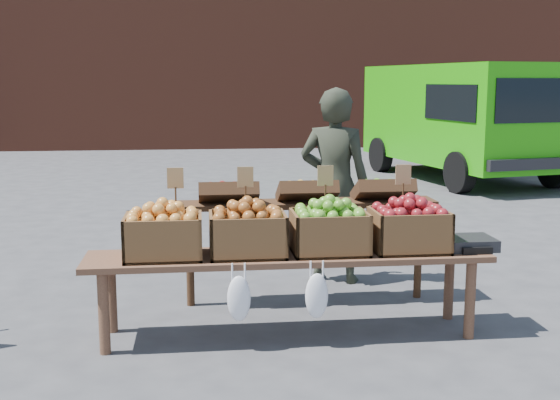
{
  "coord_description": "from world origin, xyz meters",
  "views": [
    {
      "loc": [
        -0.4,
        -4.79,
        1.71
      ],
      "look_at": [
        0.19,
        0.25,
        0.85
      ],
      "focal_mm": 45.0,
      "sensor_mm": 36.0,
      "label": 1
    }
  ],
  "objects": [
    {
      "name": "ground",
      "position": [
        0.0,
        0.0,
        0.0
      ],
      "size": [
        80.0,
        80.0,
        0.0
      ],
      "primitive_type": "plane",
      "color": "#424244"
    },
    {
      "name": "delivery_van",
      "position": [
        4.17,
        7.04,
        0.99
      ],
      "size": [
        2.84,
        4.73,
        1.98
      ],
      "primitive_type": null,
      "rotation": [
        0.0,
        0.0,
        0.19
      ],
      "color": "#21A109",
      "rests_on": "ground"
    },
    {
      "name": "vendor",
      "position": [
        0.75,
        1.02,
        0.83
      ],
      "size": [
        0.72,
        0.62,
        1.66
      ],
      "primitive_type": "imported",
      "rotation": [
        0.0,
        0.0,
        2.71
      ],
      "color": "#262B1F",
      "rests_on": "ground"
    },
    {
      "name": "back_table",
      "position": [
        0.42,
        0.47,
        0.52
      ],
      "size": [
        2.1,
        0.44,
        1.04
      ],
      "primitive_type": null,
      "color": "#382213",
      "rests_on": "ground"
    },
    {
      "name": "display_bench",
      "position": [
        0.19,
        -0.25,
        0.28
      ],
      "size": [
        2.7,
        0.56,
        0.57
      ],
      "primitive_type": null,
      "color": "brown",
      "rests_on": "ground"
    },
    {
      "name": "crate_golden_apples",
      "position": [
        -0.64,
        -0.25,
        0.71
      ],
      "size": [
        0.5,
        0.4,
        0.28
      ],
      "primitive_type": null,
      "color": "gold",
      "rests_on": "display_bench"
    },
    {
      "name": "crate_russet_pears",
      "position": [
        -0.09,
        -0.25,
        0.71
      ],
      "size": [
        0.5,
        0.4,
        0.28
      ],
      "primitive_type": null,
      "color": "#A86731",
      "rests_on": "display_bench"
    },
    {
      "name": "crate_red_apples",
      "position": [
        0.46,
        -0.25,
        0.71
      ],
      "size": [
        0.5,
        0.4,
        0.28
      ],
      "primitive_type": null,
      "color": "#378513",
      "rests_on": "display_bench"
    },
    {
      "name": "crate_green_apples",
      "position": [
        1.01,
        -0.25,
        0.71
      ],
      "size": [
        0.5,
        0.4,
        0.28
      ],
      "primitive_type": null,
      "color": "maroon",
      "rests_on": "display_bench"
    },
    {
      "name": "weighing_scale",
      "position": [
        1.44,
        -0.25,
        0.61
      ],
      "size": [
        0.34,
        0.3,
        0.08
      ],
      "primitive_type": "cube",
      "color": "black",
      "rests_on": "display_bench"
    }
  ]
}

